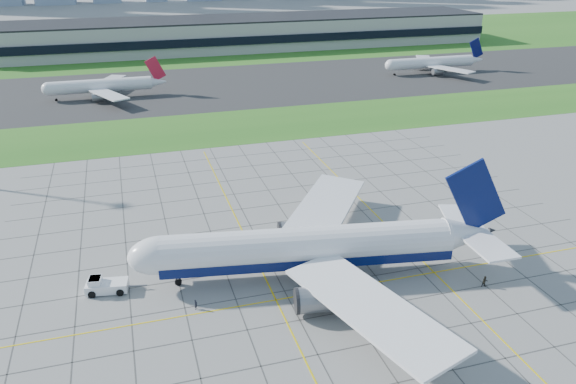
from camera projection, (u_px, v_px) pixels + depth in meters
name	position (u px, v px, depth m)	size (l,w,h in m)	color
ground	(331.00, 283.00, 92.48)	(1400.00, 1400.00, 0.00)	gray
grass_median	(226.00, 127.00, 171.29)	(700.00, 35.00, 0.04)	#235E1B
asphalt_taxiway	(199.00, 87.00, 219.44)	(700.00, 75.00, 0.04)	#383838
grass_far	(170.00, 44.00, 315.77)	(700.00, 145.00, 0.04)	#235E1B
apron_markings	(312.00, 251.00, 102.30)	(120.00, 130.00, 0.03)	#474744
terminal	(249.00, 32.00, 301.15)	(260.00, 43.00, 15.80)	#B7B7B2
airliner	(310.00, 248.00, 92.41)	(62.44, 62.79, 19.76)	white
pushback_tug	(105.00, 285.00, 89.76)	(9.65, 4.20, 2.65)	white
crew_near	(196.00, 305.00, 85.57)	(0.60, 0.39, 1.65)	black
crew_far	(485.00, 282.00, 91.12)	(0.95, 0.74, 1.96)	black
distant_jet_1	(103.00, 86.00, 202.45)	(41.17, 42.66, 14.08)	white
distant_jet_2	(433.00, 63.00, 241.91)	(44.66, 42.66, 14.08)	white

